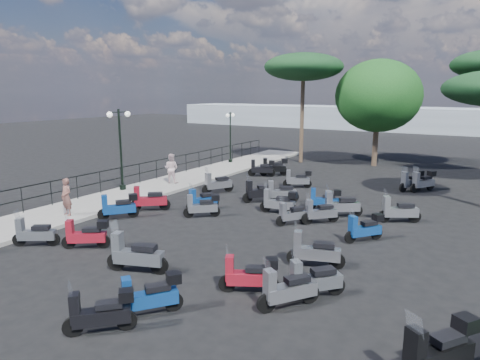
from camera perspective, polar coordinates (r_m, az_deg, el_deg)
The scene contains 39 objects.
ground at distance 17.98m, azimuth 0.13°, elevation -4.83°, with size 120.00×120.00×0.00m, color black.
sidewalk at distance 24.04m, azimuth -9.49°, elevation -0.54°, with size 3.00×30.00×0.15m, color slate.
railing at distance 24.59m, azimuth -12.16°, elevation 1.59°, with size 0.04×26.04×1.10m.
lamp_post_1 at distance 22.54m, azimuth -15.66°, elevation 4.61°, with size 0.63×1.15×4.11m.
lamp_post_2 at distance 30.37m, azimuth -1.30°, elevation 6.19°, with size 0.32×1.04×3.55m.
woman at distance 18.77m, azimuth -22.14°, elevation -2.10°, with size 0.56×0.37×1.54m, color brown.
pedestrian_far at distance 23.83m, azimuth -9.15°, elevation 1.54°, with size 0.79×0.62×1.63m, color beige.
scooter_0 at distance 16.06m, azimuth -25.72°, elevation -6.47°, with size 1.36×0.96×1.25m.
scooter_1 at distance 18.17m, azimuth -15.88°, elevation -3.48°, with size 1.17×1.39×1.32m.
scooter_2 at distance 18.85m, azimuth -5.11°, elevation -2.71°, with size 0.85×1.47×1.26m.
scooter_3 at distance 19.06m, azimuth -12.04°, elevation -2.62°, with size 1.41×1.22×1.40m.
scooter_4 at distance 21.87m, azimuth -3.07°, elevation -0.51°, with size 1.01×1.59×1.41m.
scooter_5 at distance 26.15m, azimuth 2.95°, elevation 1.55°, with size 1.55×0.92×1.33m.
scooter_6 at distance 12.82m, azimuth -13.76°, elevation -9.73°, with size 1.80×0.86×1.49m.
scooter_7 at distance 15.15m, azimuth -19.82°, elevation -6.89°, with size 1.36×1.05×1.26m.
scooter_8 at distance 17.78m, azimuth -5.06°, elevation -3.51°, with size 1.25×1.14×1.23m.
scooter_9 at distance 20.12m, azimuth 2.53°, elevation -1.64°, with size 1.17×1.38×1.36m.
scooter_10 at distance 20.17m, azimuth 5.45°, elevation -1.70°, with size 1.41×1.04×1.31m.
scooter_11 at distance 26.44m, azimuth 4.58°, elevation 1.70°, with size 1.54×1.13×1.40m.
scooter_12 at distance 10.07m, azimuth -18.10°, elevation -16.52°, with size 1.21×1.21×1.24m.
scooter_13 at distance 11.31m, azimuth 1.28°, elevation -12.59°, with size 1.46×0.91×1.26m.
scooter_14 at distance 16.87m, azimuth 6.95°, elevation -4.59°, with size 0.90×1.30×1.18m.
scooter_15 at distance 18.28m, azimuth 5.23°, elevation -2.99°, with size 1.64×0.59×1.31m.
scooter_16 at distance 19.16m, azimuth 11.20°, elevation -2.59°, with size 1.46×0.76×1.22m.
scooter_17 at distance 23.26m, azimuth 7.70°, elevation 0.09°, with size 1.44×0.87×1.24m.
scooter_18 at distance 10.49m, azimuth -11.92°, elevation -14.87°, with size 1.11×1.35×1.27m.
scooter_19 at distance 11.18m, azimuth 9.76°, elevation -13.12°, with size 1.21×1.31×1.34m.
scooter_20 at distance 13.02m, azimuth 9.89°, elevation -9.40°, with size 1.68×0.76×1.38m.
scooter_21 at distance 17.19m, azimuth 10.57°, elevation -4.30°, with size 1.17×1.21×1.26m.
scooter_22 at distance 18.20m, azimuth 13.26°, elevation -3.33°, with size 1.52×1.15×1.42m.
scooter_23 at distance 24.19m, azimuth 23.22°, elevation -0.21°, with size 1.04×1.54×1.36m.
scooter_24 at distance 10.63m, azimuth 6.34°, elevation -14.39°, with size 1.07×1.44×1.35m.
scooter_25 at distance 9.04m, azimuth 24.92°, elevation -20.00°, with size 1.19×1.57×1.44m.
scooter_26 at distance 15.54m, azimuth 16.27°, elevation -6.23°, with size 1.06×1.31×1.23m.
scooter_27 at distance 18.11m, azimuth 20.37°, elevation -3.90°, with size 1.54×1.00×1.37m.
scooter_28 at distance 24.10m, azimuth 21.89°, elevation -0.16°, with size 0.99×1.54×1.35m.
broadleaf_tree at distance 30.97m, azimuth 17.96°, elevation 10.61°, with size 5.77×5.77×7.26m.
pine_2 at distance 31.40m, azimuth 8.46°, elevation 14.64°, with size 5.58×5.58×7.78m.
distant_hills at distance 60.52m, azimuth 22.91°, elevation 7.43°, with size 70.00×8.00×3.00m, color gray.
Camera 1 is at (8.89, -14.75, 5.15)m, focal length 32.00 mm.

